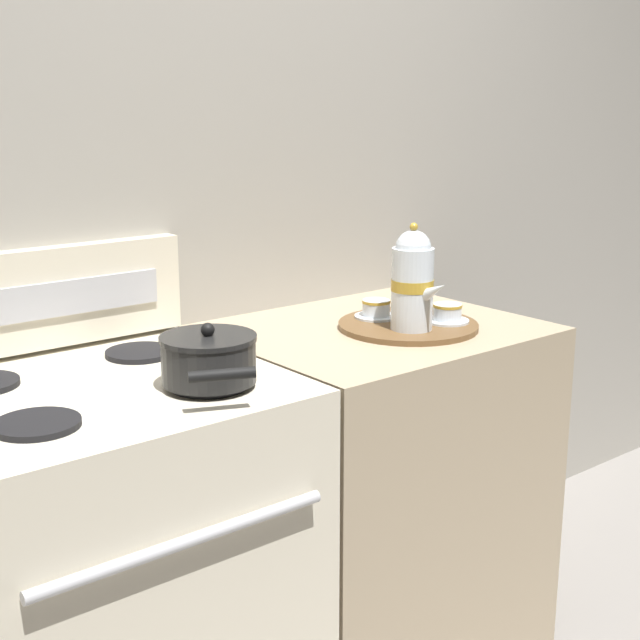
% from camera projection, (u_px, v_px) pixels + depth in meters
% --- Properties ---
extents(wall_back, '(6.00, 0.05, 2.20)m').
position_uv_depth(wall_back, '(173.00, 249.00, 2.24)').
color(wall_back, '#9E998E').
rests_on(wall_back, ground).
extents(stove, '(0.74, 0.68, 0.92)m').
position_uv_depth(stove, '(108.00, 589.00, 1.89)').
color(stove, beige).
rests_on(stove, ground).
extents(control_panel, '(0.73, 0.05, 0.23)m').
position_uv_depth(control_panel, '(32.00, 300.00, 1.98)').
color(control_panel, beige).
rests_on(control_panel, stove).
extents(side_counter, '(0.77, 0.65, 0.91)m').
position_uv_depth(side_counter, '(374.00, 492.00, 2.36)').
color(side_counter, tan).
rests_on(side_counter, ground).
extents(saucepan, '(0.22, 0.28, 0.12)m').
position_uv_depth(saucepan, '(209.00, 359.00, 1.76)').
color(saucepan, black).
rests_on(saucepan, stove).
extents(serving_tray, '(0.35, 0.35, 0.01)m').
position_uv_depth(serving_tray, '(408.00, 325.00, 2.24)').
color(serving_tray, brown).
rests_on(serving_tray, side_counter).
extents(teapot, '(0.10, 0.17, 0.26)m').
position_uv_depth(teapot, '(413.00, 280.00, 2.15)').
color(teapot, silver).
rests_on(teapot, serving_tray).
extents(teacup_left, '(0.11, 0.11, 0.05)m').
position_uv_depth(teacup_left, '(447.00, 313.00, 2.24)').
color(teacup_left, silver).
rests_on(teacup_left, serving_tray).
extents(teacup_right, '(0.11, 0.11, 0.05)m').
position_uv_depth(teacup_right, '(376.00, 309.00, 2.28)').
color(teacup_right, silver).
rests_on(teacup_right, serving_tray).
extents(creamer_jug, '(0.07, 0.07, 0.07)m').
position_uv_depth(creamer_jug, '(417.00, 299.00, 2.33)').
color(creamer_jug, silver).
rests_on(creamer_jug, serving_tray).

